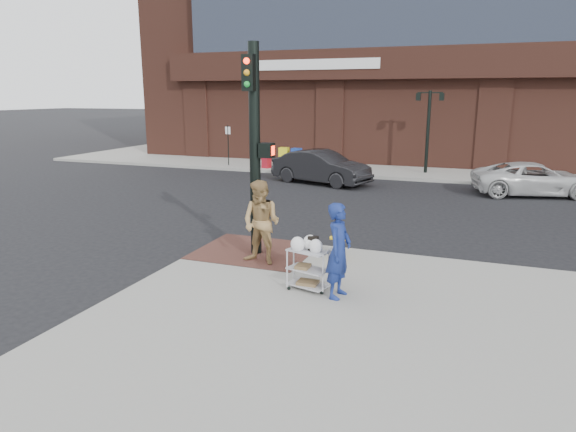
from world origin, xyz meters
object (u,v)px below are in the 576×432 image
at_px(pedestrian_tan, 261,223).
at_px(sedan_dark, 321,167).
at_px(traffic_signal_pole, 255,144).
at_px(minivan_white, 534,179).
at_px(lamp_post, 428,123).
at_px(utility_cart, 308,265).
at_px(woman_blue, 339,251).
at_px(fire_hydrant, 338,239).

relative_size(pedestrian_tan, sedan_dark, 0.42).
relative_size(traffic_signal_pole, minivan_white, 1.06).
bearing_deg(sedan_dark, traffic_signal_pole, -154.05).
bearing_deg(lamp_post, utility_cart, -91.79).
relative_size(pedestrian_tan, utility_cart, 1.75).
bearing_deg(utility_cart, pedestrian_tan, 142.19).
distance_m(woman_blue, sedan_dark, 13.81).
bearing_deg(woman_blue, utility_cart, 83.68).
xyz_separation_m(traffic_signal_pole, fire_hydrant, (1.94, 0.46, -2.25)).
xyz_separation_m(lamp_post, sedan_dark, (-4.22, -4.11, -1.86)).
bearing_deg(sedan_dark, minivan_white, -70.61).
bearing_deg(pedestrian_tan, traffic_signal_pole, 130.65).
relative_size(traffic_signal_pole, woman_blue, 2.69).
height_order(traffic_signal_pole, utility_cart, traffic_signal_pole).
bearing_deg(sedan_dark, woman_blue, -144.59).
bearing_deg(minivan_white, traffic_signal_pole, 133.85).
distance_m(traffic_signal_pole, sedan_dark, 11.44).
relative_size(lamp_post, sedan_dark, 0.87).
height_order(woman_blue, pedestrian_tan, pedestrian_tan).
distance_m(traffic_signal_pole, pedestrian_tan, 1.88).
bearing_deg(traffic_signal_pole, lamp_post, 80.76).
bearing_deg(woman_blue, minivan_white, -12.02).
bearing_deg(woman_blue, pedestrian_tan, 65.11).
relative_size(woman_blue, pedestrian_tan, 0.95).
height_order(lamp_post, minivan_white, lamp_post).
distance_m(utility_cart, fire_hydrant, 2.31).
relative_size(traffic_signal_pole, fire_hydrant, 5.94).
bearing_deg(minivan_white, pedestrian_tan, 136.78).
height_order(woman_blue, minivan_white, woman_blue).
bearing_deg(lamp_post, traffic_signal_pole, -99.24).
xyz_separation_m(traffic_signal_pole, utility_cart, (1.94, -1.84, -2.18)).
bearing_deg(fire_hydrant, woman_blue, -74.78).
distance_m(pedestrian_tan, sedan_dark, 11.98).
height_order(pedestrian_tan, utility_cart, pedestrian_tan).
distance_m(sedan_dark, minivan_white, 8.85).
relative_size(lamp_post, woman_blue, 2.15).
distance_m(woman_blue, pedestrian_tan, 2.56).
bearing_deg(sedan_dark, fire_hydrant, -143.88).
bearing_deg(utility_cart, traffic_signal_pole, 136.51).
bearing_deg(minivan_white, woman_blue, 147.16).
relative_size(lamp_post, utility_cart, 3.60).
relative_size(lamp_post, minivan_white, 0.85).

